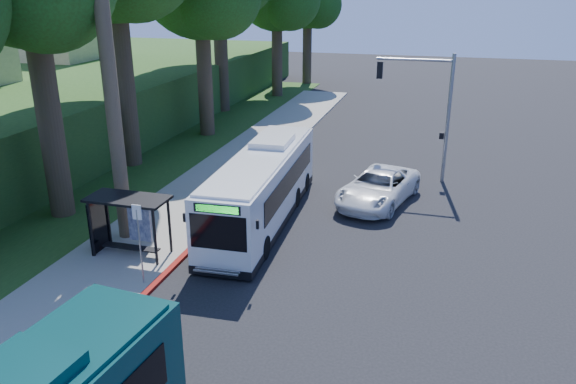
% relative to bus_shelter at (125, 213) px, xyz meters
% --- Properties ---
extents(ground, '(140.00, 140.00, 0.00)m').
position_rel_bus_shelter_xyz_m(ground, '(7.26, 2.86, -1.81)').
color(ground, black).
rests_on(ground, ground).
extents(sidewalk, '(4.50, 70.00, 0.12)m').
position_rel_bus_shelter_xyz_m(sidewalk, '(-0.04, 2.86, -1.75)').
color(sidewalk, gray).
rests_on(sidewalk, ground).
extents(red_curb, '(0.25, 30.00, 0.13)m').
position_rel_bus_shelter_xyz_m(red_curb, '(2.26, -1.14, -1.74)').
color(red_curb, maroon).
rests_on(red_curb, ground).
extents(grass_verge, '(8.00, 70.00, 0.06)m').
position_rel_bus_shelter_xyz_m(grass_verge, '(-5.74, 7.86, -1.78)').
color(grass_verge, '#234719').
rests_on(grass_verge, ground).
extents(bus_shelter, '(3.20, 1.51, 2.55)m').
position_rel_bus_shelter_xyz_m(bus_shelter, '(0.00, 0.00, 0.00)').
color(bus_shelter, black).
rests_on(bus_shelter, ground).
extents(stop_sign_pole, '(0.35, 0.06, 3.17)m').
position_rel_bus_shelter_xyz_m(stop_sign_pole, '(1.86, -2.14, 0.28)').
color(stop_sign_pole, gray).
rests_on(stop_sign_pole, ground).
extents(traffic_signal_pole, '(4.10, 0.30, 7.00)m').
position_rel_bus_shelter_xyz_m(traffic_signal_pole, '(11.04, 12.86, 2.62)').
color(traffic_signal_pole, gray).
rests_on(traffic_signal_pole, ground).
extents(hillside_backdrop, '(24.00, 60.00, 8.80)m').
position_rel_bus_shelter_xyz_m(hillside_backdrop, '(-19.04, 17.96, 0.63)').
color(hillside_backdrop, '#234719').
rests_on(hillside_backdrop, ground).
extents(white_bus, '(2.98, 11.73, 3.47)m').
position_rel_bus_shelter_xyz_m(white_bus, '(4.13, 4.91, -0.11)').
color(white_bus, silver).
rests_on(white_bus, ground).
extents(pickup, '(4.12, 6.48, 1.66)m').
position_rel_bus_shelter_xyz_m(pickup, '(8.99, 8.54, -0.97)').
color(pickup, white).
rests_on(pickup, ground).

